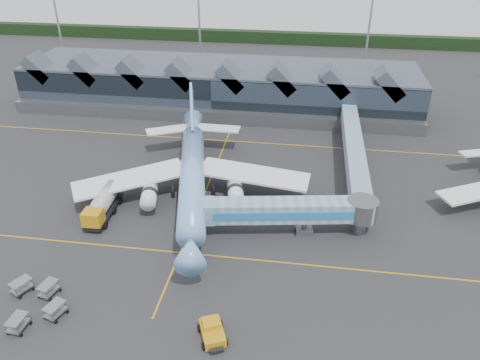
# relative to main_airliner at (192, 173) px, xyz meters

# --- Properties ---
(ground) EXTENTS (260.00, 260.00, 0.00)m
(ground) POSITION_rel_main_airliner_xyz_m (1.65, -6.80, -4.14)
(ground) COLOR #252628
(ground) RESTS_ON ground
(taxi_stripes) EXTENTS (120.00, 60.00, 0.01)m
(taxi_stripes) POSITION_rel_main_airliner_xyz_m (1.65, 3.20, -4.13)
(taxi_stripes) COLOR #C08516
(taxi_stripes) RESTS_ON ground
(tree_line_far) EXTENTS (260.00, 4.00, 4.00)m
(tree_line_far) POSITION_rel_main_airliner_xyz_m (1.65, 103.20, -2.14)
(tree_line_far) COLOR black
(tree_line_far) RESTS_ON ground
(terminal) EXTENTS (90.00, 22.25, 12.52)m
(terminal) POSITION_rel_main_airliner_xyz_m (-3.41, 40.55, 0.74)
(terminal) COLOR black
(terminal) RESTS_ON ground
(light_masts) EXTENTS (132.40, 42.56, 22.45)m
(light_masts) POSITION_rel_main_airliner_xyz_m (22.65, 56.00, 8.35)
(light_masts) COLOR gray
(light_masts) RESTS_ON ground
(main_airliner) EXTENTS (37.15, 43.43, 14.07)m
(main_airliner) POSITION_rel_main_airliner_xyz_m (0.00, 0.00, 0.00)
(main_airliner) COLOR #74ADEC
(main_airliner) RESTS_ON ground
(jet_bridge) EXTENTS (25.28, 7.61, 5.42)m
(jet_bridge) POSITION_rel_main_airliner_xyz_m (16.91, -7.85, -0.46)
(jet_bridge) COLOR #6993AF
(jet_bridge) RESTS_ON ground
(fuel_truck) EXTENTS (3.51, 10.82, 3.61)m
(fuel_truck) POSITION_rel_main_airliner_xyz_m (-12.00, -7.42, -2.11)
(fuel_truck) COLOR black
(fuel_truck) RESTS_ON ground
(pushback_tug) EXTENTS (3.81, 4.67, 1.88)m
(pushback_tug) POSITION_rel_main_airliner_xyz_m (8.89, -28.33, -3.29)
(pushback_tug) COLOR #C18912
(pushback_tug) RESTS_ON ground
(baggage_carts) EXTENTS (8.30, 8.15, 1.68)m
(baggage_carts) POSITION_rel_main_airliner_xyz_m (-12.10, -27.03, -3.19)
(baggage_carts) COLOR gray
(baggage_carts) RESTS_ON ground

